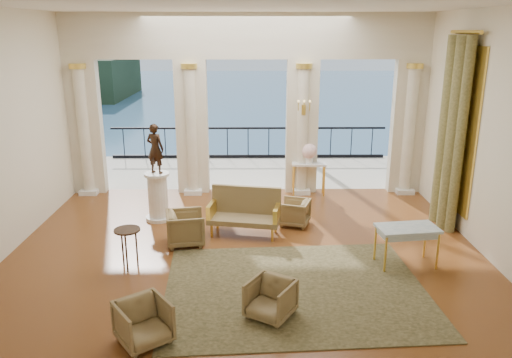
{
  "coord_description": "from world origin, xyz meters",
  "views": [
    {
      "loc": [
        0.12,
        -8.7,
        4.1
      ],
      "look_at": [
        0.2,
        0.6,
        1.3
      ],
      "focal_mm": 35.0,
      "sensor_mm": 36.0,
      "label": 1
    }
  ],
  "objects_px": {
    "settee": "(245,211)",
    "game_table": "(407,231)",
    "armchair_c": "(294,211)",
    "statue": "(155,149)",
    "armchair_b": "(270,297)",
    "armchair_d": "(186,226)",
    "side_table": "(127,235)",
    "pedestal": "(158,197)",
    "armchair_a": "(143,321)",
    "console_table": "(309,169)"
  },
  "relations": [
    {
      "from": "settee",
      "to": "game_table",
      "type": "xyz_separation_m",
      "value": [
        2.92,
        -1.51,
        0.18
      ]
    },
    {
      "from": "armchair_c",
      "to": "statue",
      "type": "xyz_separation_m",
      "value": [
        -3.0,
        0.35,
        1.32
      ]
    },
    {
      "from": "armchair_b",
      "to": "statue",
      "type": "xyz_separation_m",
      "value": [
        -2.35,
        3.98,
        1.31
      ]
    },
    {
      "from": "statue",
      "to": "armchair_d",
      "type": "bearing_deg",
      "value": 142.31
    },
    {
      "from": "armchair_d",
      "to": "side_table",
      "type": "relative_size",
      "value": 0.99
    },
    {
      "from": "armchair_b",
      "to": "statue",
      "type": "distance_m",
      "value": 4.81
    },
    {
      "from": "armchair_c",
      "to": "armchair_d",
      "type": "height_order",
      "value": "armchair_d"
    },
    {
      "from": "game_table",
      "to": "pedestal",
      "type": "bearing_deg",
      "value": 147.19
    },
    {
      "from": "game_table",
      "to": "armchair_d",
      "type": "bearing_deg",
      "value": 159.27
    },
    {
      "from": "armchair_a",
      "to": "console_table",
      "type": "relative_size",
      "value": 0.75
    },
    {
      "from": "pedestal",
      "to": "console_table",
      "type": "xyz_separation_m",
      "value": [
        3.54,
        1.75,
        0.17
      ]
    },
    {
      "from": "armchair_a",
      "to": "game_table",
      "type": "distance_m",
      "value": 4.84
    },
    {
      "from": "armchair_d",
      "to": "settee",
      "type": "height_order",
      "value": "settee"
    },
    {
      "from": "armchair_b",
      "to": "armchair_c",
      "type": "xyz_separation_m",
      "value": [
        0.65,
        3.63,
        -0.0
      ]
    },
    {
      "from": "pedestal",
      "to": "side_table",
      "type": "bearing_deg",
      "value": -92.55
    },
    {
      "from": "console_table",
      "to": "game_table",
      "type": "bearing_deg",
      "value": -68.69
    },
    {
      "from": "armchair_b",
      "to": "console_table",
      "type": "distance_m",
      "value": 5.86
    },
    {
      "from": "side_table",
      "to": "pedestal",
      "type": "bearing_deg",
      "value": 87.45
    },
    {
      "from": "settee",
      "to": "side_table",
      "type": "height_order",
      "value": "settee"
    },
    {
      "from": "armchair_a",
      "to": "game_table",
      "type": "bearing_deg",
      "value": -7.58
    },
    {
      "from": "settee",
      "to": "console_table",
      "type": "xyz_separation_m",
      "value": [
        1.61,
        2.53,
        0.21
      ]
    },
    {
      "from": "armchair_a",
      "to": "statue",
      "type": "relative_size",
      "value": 0.61
    },
    {
      "from": "armchair_d",
      "to": "armchair_b",
      "type": "bearing_deg",
      "value": -159.56
    },
    {
      "from": "armchair_c",
      "to": "pedestal",
      "type": "distance_m",
      "value": 3.03
    },
    {
      "from": "armchair_c",
      "to": "side_table",
      "type": "bearing_deg",
      "value": -38.92
    },
    {
      "from": "armchair_c",
      "to": "pedestal",
      "type": "xyz_separation_m",
      "value": [
        -3.0,
        0.35,
        0.21
      ]
    },
    {
      "from": "game_table",
      "to": "side_table",
      "type": "bearing_deg",
      "value": 173.46
    },
    {
      "from": "armchair_d",
      "to": "console_table",
      "type": "height_order",
      "value": "console_table"
    },
    {
      "from": "armchair_b",
      "to": "armchair_c",
      "type": "height_order",
      "value": "armchair_b"
    },
    {
      "from": "game_table",
      "to": "console_table",
      "type": "bearing_deg",
      "value": 100.43
    },
    {
      "from": "pedestal",
      "to": "statue",
      "type": "xyz_separation_m",
      "value": [
        -0.0,
        0.0,
        1.11
      ]
    },
    {
      "from": "armchair_b",
      "to": "side_table",
      "type": "relative_size",
      "value": 0.86
    },
    {
      "from": "settee",
      "to": "pedestal",
      "type": "distance_m",
      "value": 2.09
    },
    {
      "from": "armchair_c",
      "to": "armchair_b",
      "type": "bearing_deg",
      "value": 7.78
    },
    {
      "from": "armchair_c",
      "to": "armchair_a",
      "type": "bearing_deg",
      "value": -11.39
    },
    {
      "from": "settee",
      "to": "pedestal",
      "type": "bearing_deg",
      "value": 168.63
    },
    {
      "from": "settee",
      "to": "game_table",
      "type": "relative_size",
      "value": 1.37
    },
    {
      "from": "armchair_a",
      "to": "side_table",
      "type": "distance_m",
      "value": 2.36
    },
    {
      "from": "armchair_b",
      "to": "settee",
      "type": "bearing_deg",
      "value": 128.87
    },
    {
      "from": "settee",
      "to": "side_table",
      "type": "relative_size",
      "value": 2.08
    },
    {
      "from": "armchair_a",
      "to": "armchair_b",
      "type": "bearing_deg",
      "value": -16.5
    },
    {
      "from": "game_table",
      "to": "statue",
      "type": "relative_size",
      "value": 1.04
    },
    {
      "from": "armchair_b",
      "to": "armchair_c",
      "type": "bearing_deg",
      "value": 111.3
    },
    {
      "from": "game_table",
      "to": "pedestal",
      "type": "height_order",
      "value": "pedestal"
    },
    {
      "from": "armchair_b",
      "to": "armchair_a",
      "type": "bearing_deg",
      "value": -128.87
    },
    {
      "from": "game_table",
      "to": "armchair_a",
      "type": "bearing_deg",
      "value": -159.0
    },
    {
      "from": "side_table",
      "to": "armchair_c",
      "type": "bearing_deg",
      "value": 33.14
    },
    {
      "from": "settee",
      "to": "side_table",
      "type": "distance_m",
      "value": 2.6
    },
    {
      "from": "game_table",
      "to": "console_table",
      "type": "distance_m",
      "value": 4.25
    },
    {
      "from": "pedestal",
      "to": "side_table",
      "type": "height_order",
      "value": "pedestal"
    }
  ]
}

